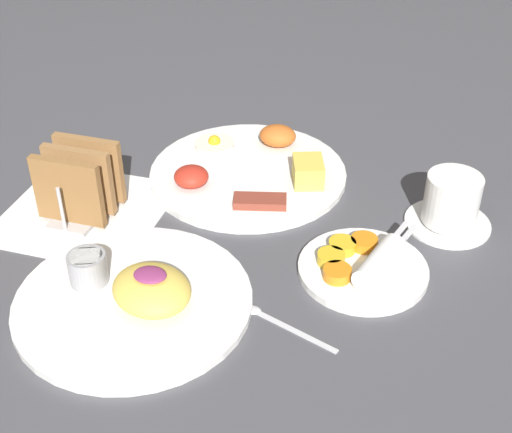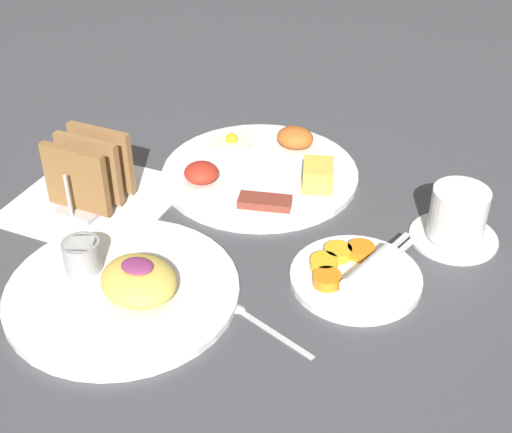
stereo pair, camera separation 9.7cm
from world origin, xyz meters
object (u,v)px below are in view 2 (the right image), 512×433
at_px(plate_condiments, 356,274).
at_px(toast_rack, 90,171).
at_px(coffee_cup, 457,217).
at_px(plate_foreground, 124,285).
at_px(plate_breakfast, 263,170).

distance_m(plate_condiments, toast_rack, 0.41).
bearing_deg(plate_condiments, coffee_cup, 55.06).
bearing_deg(plate_foreground, plate_breakfast, 81.19).
distance_m(plate_foreground, coffee_cup, 0.45).
relative_size(plate_breakfast, plate_foreground, 1.05).
relative_size(plate_breakfast, coffee_cup, 2.53).
bearing_deg(plate_breakfast, coffee_cup, -8.47).
height_order(plate_breakfast, toast_rack, toast_rack).
bearing_deg(toast_rack, plate_foreground, -46.16).
bearing_deg(plate_condiments, plate_foreground, -151.59).
distance_m(plate_condiments, coffee_cup, 0.17).
distance_m(plate_breakfast, toast_rack, 0.26).
relative_size(plate_condiments, plate_foreground, 0.59).
relative_size(plate_breakfast, plate_condiments, 1.76).
height_order(plate_foreground, coffee_cup, coffee_cup).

